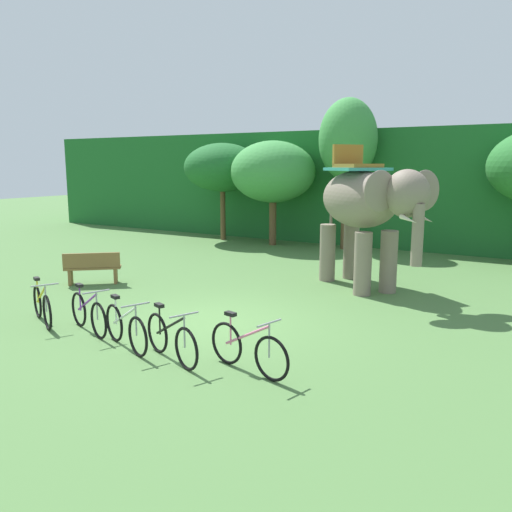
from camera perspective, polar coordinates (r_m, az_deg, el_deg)
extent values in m
plane|color=#4C753D|center=(10.97, -4.70, -7.28)|extent=(80.00, 80.00, 0.00)
cube|color=#1E6028|center=(23.59, 15.89, 7.34)|extent=(36.00, 6.00, 4.61)
cylinder|color=brown|center=(22.69, -3.64, 4.54)|extent=(0.22, 0.22, 2.19)
ellipsoid|color=#1E6028|center=(22.59, -3.70, 9.65)|extent=(3.28, 3.28, 2.06)
cylinder|color=brown|center=(21.20, 1.84, 3.71)|extent=(0.29, 0.29, 1.85)
ellipsoid|color=#3D8E42|center=(21.08, 1.87, 9.21)|extent=(3.40, 3.40, 2.45)
cylinder|color=brown|center=(20.42, 9.81, 4.65)|extent=(0.35, 0.35, 2.79)
ellipsoid|color=#3D8E42|center=(20.36, 10.05, 12.47)|extent=(2.20, 2.20, 3.07)
ellipsoid|color=gray|center=(14.06, 11.17, 6.14)|extent=(3.15, 2.88, 1.50)
cylinder|color=gray|center=(13.72, 14.32, -0.60)|extent=(0.44, 0.44, 1.60)
cylinder|color=gray|center=(13.29, 11.62, -0.83)|extent=(0.44, 0.44, 1.60)
cylinder|color=gray|center=(15.19, 10.38, 0.56)|extent=(0.44, 0.44, 1.60)
cylinder|color=gray|center=(14.81, 7.84, 0.38)|extent=(0.44, 0.44, 1.60)
ellipsoid|color=gray|center=(12.41, 16.20, 6.60)|extent=(1.48, 1.46, 1.10)
ellipsoid|color=gray|center=(12.91, 18.00, 6.85)|extent=(0.64, 0.76, 0.96)
ellipsoid|color=gray|center=(12.16, 13.44, 6.89)|extent=(0.64, 0.76, 0.96)
cylinder|color=gray|center=(12.14, 17.28, 2.20)|extent=(0.26, 0.26, 1.40)
cone|color=beige|center=(12.27, 18.03, 3.89)|extent=(0.52, 0.44, 0.21)
cone|color=beige|center=(12.00, 16.40, 3.85)|extent=(0.52, 0.44, 0.21)
cube|color=teal|center=(14.11, 11.06, 9.33)|extent=(1.84, 1.85, 0.08)
cube|color=olive|center=(14.11, 11.07, 9.69)|extent=(1.42, 1.39, 0.10)
cube|color=olive|center=(14.54, 10.03, 10.83)|extent=(0.63, 0.77, 0.56)
cylinder|color=gray|center=(15.30, 8.25, 4.84)|extent=(0.08, 0.08, 0.90)
torus|color=black|center=(12.13, -22.82, -4.62)|extent=(0.66, 0.36, 0.71)
torus|color=black|center=(11.17, -21.91, -5.77)|extent=(0.66, 0.36, 0.71)
cylinder|color=yellow|center=(11.61, -22.49, -3.95)|extent=(0.89, 0.47, 0.54)
cylinder|color=yellow|center=(11.97, -22.82, -3.52)|extent=(0.03, 0.03, 0.52)
cube|color=black|center=(11.92, -22.91, -2.31)|extent=(0.22, 0.18, 0.06)
cylinder|color=#9E9EA3|center=(11.15, -22.05, -4.32)|extent=(0.03, 0.03, 0.55)
cylinder|color=#9E9EA3|center=(11.09, -22.14, -2.97)|extent=(0.26, 0.48, 0.03)
torus|color=black|center=(11.19, -18.84, -5.55)|extent=(0.68, 0.29, 0.71)
torus|color=black|center=(10.29, -16.85, -6.80)|extent=(0.68, 0.29, 0.71)
cylinder|color=purple|center=(10.70, -18.01, -4.83)|extent=(0.93, 0.37, 0.54)
cylinder|color=purple|center=(11.04, -18.73, -4.37)|extent=(0.03, 0.03, 0.52)
cube|color=black|center=(10.98, -18.80, -3.05)|extent=(0.22, 0.16, 0.06)
cylinder|color=#9E9EA3|center=(10.26, -17.04, -5.23)|extent=(0.03, 0.03, 0.55)
cylinder|color=#9E9EA3|center=(10.20, -17.12, -3.77)|extent=(0.21, 0.50, 0.03)
torus|color=black|center=(10.08, -15.26, -7.07)|extent=(0.68, 0.30, 0.71)
torus|color=black|center=(9.20, -12.82, -8.62)|extent=(0.68, 0.30, 0.71)
cylinder|color=silver|center=(9.59, -14.22, -6.35)|extent=(0.92, 0.39, 0.54)
cylinder|color=silver|center=(9.92, -15.10, -5.78)|extent=(0.03, 0.03, 0.52)
cube|color=black|center=(9.85, -15.17, -4.32)|extent=(0.22, 0.17, 0.06)
cylinder|color=#9E9EA3|center=(9.16, -13.02, -6.87)|extent=(0.03, 0.03, 0.55)
cylinder|color=#9E9EA3|center=(9.09, -13.09, -5.24)|extent=(0.22, 0.50, 0.03)
torus|color=black|center=(9.33, -10.74, -8.28)|extent=(0.68, 0.31, 0.71)
torus|color=black|center=(8.49, -7.64, -10.04)|extent=(0.68, 0.31, 0.71)
cylinder|color=black|center=(8.85, -9.39, -7.55)|extent=(0.92, 0.40, 0.54)
cylinder|color=black|center=(9.17, -10.51, -6.90)|extent=(0.03, 0.03, 0.52)
cube|color=black|center=(9.10, -10.56, -5.33)|extent=(0.22, 0.17, 0.06)
cylinder|color=#9E9EA3|center=(8.44, -7.86, -8.16)|extent=(0.03, 0.03, 0.55)
cylinder|color=#9E9EA3|center=(8.36, -7.90, -6.40)|extent=(0.22, 0.50, 0.03)
torus|color=black|center=(8.69, -3.24, -9.51)|extent=(0.70, 0.21, 0.71)
torus|color=black|center=(8.02, 1.71, -11.18)|extent=(0.70, 0.21, 0.71)
cylinder|color=pink|center=(8.28, -1.00, -8.66)|extent=(0.95, 0.26, 0.54)
cylinder|color=pink|center=(8.53, -2.80, -8.03)|extent=(0.03, 0.03, 0.52)
cube|color=black|center=(8.46, -2.81, -6.35)|extent=(0.22, 0.14, 0.06)
cylinder|color=#9E9EA3|center=(7.96, 1.45, -9.21)|extent=(0.03, 0.03, 0.55)
cylinder|color=#9E9EA3|center=(7.87, 1.46, -7.36)|extent=(0.15, 0.51, 0.03)
cube|color=brown|center=(14.99, -17.45, -1.23)|extent=(1.40, 1.29, 0.06)
cube|color=brown|center=(14.77, -17.58, -0.46)|extent=(1.17, 1.03, 0.40)
cube|color=brown|center=(15.12, -19.66, -2.13)|extent=(0.30, 0.32, 0.45)
cube|color=brown|center=(14.97, -15.13, -2.01)|extent=(0.30, 0.32, 0.45)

